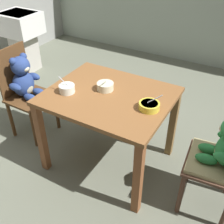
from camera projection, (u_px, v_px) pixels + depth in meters
ground_plane at (109, 161)px, 2.61m from camera, size 5.20×5.20×0.04m
dining_table at (109, 106)px, 2.25m from camera, size 0.99×0.82×0.73m
teddy_chair_near_right at (224, 153)px, 1.88m from camera, size 0.42×0.44×0.90m
teddy_chair_near_left at (24, 83)px, 2.64m from camera, size 0.38×0.41×0.92m
porridge_bowl_cream_center at (105, 86)px, 2.22m from camera, size 0.14×0.14×0.13m
porridge_bowl_white_near_left at (67, 88)px, 2.19m from camera, size 0.14×0.13×0.13m
porridge_bowl_yellow_near_right at (149, 106)px, 2.00m from camera, size 0.16×0.15×0.13m
sink_basin at (21, 33)px, 3.86m from camera, size 0.53×0.45×0.84m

